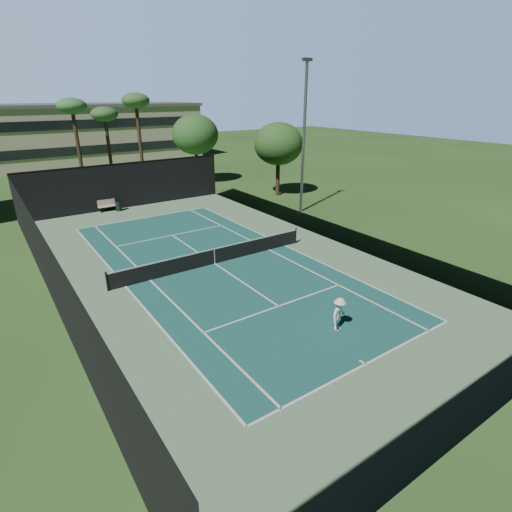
# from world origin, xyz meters

# --- Properties ---
(ground) EXTENTS (160.00, 160.00, 0.00)m
(ground) POSITION_xyz_m (0.00, 0.00, 0.00)
(ground) COLOR #2B5620
(ground) RESTS_ON ground
(apron_slab) EXTENTS (18.00, 32.00, 0.01)m
(apron_slab) POSITION_xyz_m (0.00, 0.00, 0.01)
(apron_slab) COLOR #648D63
(apron_slab) RESTS_ON ground
(court_surface) EXTENTS (10.97, 23.77, 0.01)m
(court_surface) POSITION_xyz_m (0.00, 0.00, 0.01)
(court_surface) COLOR #1B5952
(court_surface) RESTS_ON ground
(court_lines) EXTENTS (11.07, 23.87, 0.01)m
(court_lines) POSITION_xyz_m (0.00, 0.00, 0.02)
(court_lines) COLOR white
(court_lines) RESTS_ON ground
(tennis_net) EXTENTS (12.90, 0.10, 1.10)m
(tennis_net) POSITION_xyz_m (0.00, 0.00, 0.56)
(tennis_net) COLOR black
(tennis_net) RESTS_ON ground
(fence) EXTENTS (18.04, 32.05, 4.03)m
(fence) POSITION_xyz_m (0.00, 0.06, 2.01)
(fence) COLOR black
(fence) RESTS_ON ground
(player) EXTENTS (1.14, 0.89, 1.55)m
(player) POSITION_xyz_m (0.91, -9.51, 0.78)
(player) COLOR white
(player) RESTS_ON ground
(tennis_ball_a) EXTENTS (0.06, 0.06, 0.06)m
(tennis_ball_a) POSITION_xyz_m (-1.43, -12.83, 0.03)
(tennis_ball_a) COLOR #B4D430
(tennis_ball_a) RESTS_ON ground
(tennis_ball_b) EXTENTS (0.07, 0.07, 0.07)m
(tennis_ball_b) POSITION_xyz_m (-2.32, 1.35, 0.04)
(tennis_ball_b) COLOR #BAD12F
(tennis_ball_b) RESTS_ON ground
(tennis_ball_c) EXTENTS (0.06, 0.06, 0.06)m
(tennis_ball_c) POSITION_xyz_m (3.21, 4.14, 0.03)
(tennis_ball_c) COLOR #CAD831
(tennis_ball_c) RESTS_ON ground
(tennis_ball_d) EXTENTS (0.07, 0.07, 0.07)m
(tennis_ball_d) POSITION_xyz_m (-6.38, 5.92, 0.04)
(tennis_ball_d) COLOR #C8EA35
(tennis_ball_d) RESTS_ON ground
(park_bench) EXTENTS (1.50, 0.45, 1.02)m
(park_bench) POSITION_xyz_m (-2.06, 15.78, 0.55)
(park_bench) COLOR beige
(park_bench) RESTS_ON ground
(trash_bin) EXTENTS (0.56, 0.56, 0.95)m
(trash_bin) POSITION_xyz_m (-1.17, 15.28, 0.48)
(trash_bin) COLOR black
(trash_bin) RESTS_ON ground
(palm_a) EXTENTS (2.80, 2.80, 9.32)m
(palm_a) POSITION_xyz_m (-2.00, 24.00, 8.19)
(palm_a) COLOR #3F2E1B
(palm_a) RESTS_ON ground
(palm_b) EXTENTS (2.80, 2.80, 8.42)m
(palm_b) POSITION_xyz_m (1.50, 26.00, 7.36)
(palm_b) COLOR #3F2D1B
(palm_b) RESTS_ON ground
(palm_c) EXTENTS (2.80, 2.80, 9.77)m
(palm_c) POSITION_xyz_m (4.00, 23.00, 8.60)
(palm_c) COLOR #402E1B
(palm_c) RESTS_ON ground
(decid_tree_a) EXTENTS (5.12, 5.12, 7.62)m
(decid_tree_a) POSITION_xyz_m (10.00, 22.00, 5.42)
(decid_tree_a) COLOR #4A2F1F
(decid_tree_a) RESTS_ON ground
(decid_tree_b) EXTENTS (4.80, 4.80, 7.14)m
(decid_tree_b) POSITION_xyz_m (14.00, 12.00, 5.08)
(decid_tree_b) COLOR #44301D
(decid_tree_b) RESTS_ON ground
(campus_building) EXTENTS (40.50, 12.50, 8.30)m
(campus_building) POSITION_xyz_m (0.00, 45.98, 4.21)
(campus_building) COLOR beige
(campus_building) RESTS_ON ground
(light_pole) EXTENTS (0.90, 0.25, 12.22)m
(light_pole) POSITION_xyz_m (12.00, 6.00, 6.46)
(light_pole) COLOR #96999E
(light_pole) RESTS_ON ground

